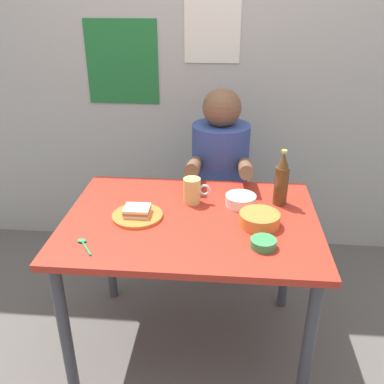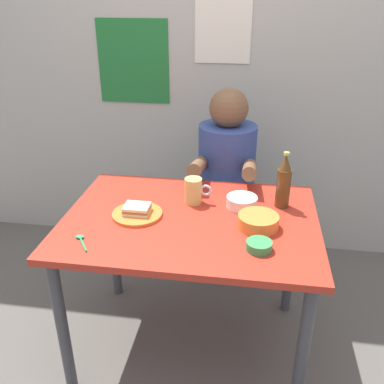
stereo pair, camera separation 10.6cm
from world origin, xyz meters
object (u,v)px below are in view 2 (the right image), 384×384
(dining_table, at_px, (190,236))
(soup_bowl_orange, at_px, (258,221))
(person_seated, at_px, (227,161))
(beer_bottle, at_px, (284,182))
(stool, at_px, (224,225))
(plate_orange, at_px, (137,214))
(sandwich, at_px, (137,209))
(beer_mug, at_px, (194,191))

(dining_table, height_order, soup_bowl_orange, soup_bowl_orange)
(person_seated, relative_size, beer_bottle, 2.75)
(stool, relative_size, beer_bottle, 1.72)
(person_seated, xyz_separation_m, beer_bottle, (0.29, -0.45, 0.09))
(plate_orange, bearing_deg, sandwich, 0.00)
(plate_orange, height_order, soup_bowl_orange, soup_bowl_orange)
(stool, distance_m, plate_orange, 0.83)
(beer_bottle, bearing_deg, beer_mug, -176.77)
(person_seated, relative_size, beer_mug, 5.71)
(dining_table, xyz_separation_m, stool, (0.11, 0.63, -0.30))
(sandwich, distance_m, soup_bowl_orange, 0.52)
(soup_bowl_orange, bearing_deg, sandwich, 177.55)
(dining_table, distance_m, stool, 0.71)
(sandwich, height_order, beer_mug, beer_mug)
(dining_table, height_order, stool, dining_table)
(person_seated, height_order, beer_mug, person_seated)
(stool, relative_size, person_seated, 0.63)
(person_seated, height_order, soup_bowl_orange, person_seated)
(soup_bowl_orange, bearing_deg, beer_bottle, 63.06)
(stool, distance_m, person_seated, 0.42)
(dining_table, bearing_deg, plate_orange, -176.37)
(dining_table, relative_size, sandwich, 10.00)
(person_seated, distance_m, plate_orange, 0.72)
(stool, xyz_separation_m, beer_mug, (-0.12, -0.48, 0.45))
(dining_table, relative_size, person_seated, 1.53)
(dining_table, height_order, plate_orange, plate_orange)
(stool, distance_m, sandwich, 0.84)
(beer_mug, distance_m, beer_bottle, 0.41)
(person_seated, bearing_deg, dining_table, -100.15)
(stool, bearing_deg, soup_bowl_orange, -74.87)
(plate_orange, bearing_deg, soup_bowl_orange, -2.45)
(person_seated, bearing_deg, beer_mug, -103.88)
(stool, bearing_deg, person_seated, -90.00)
(dining_table, height_order, sandwich, sandwich)
(stool, xyz_separation_m, plate_orange, (-0.34, -0.64, 0.40))
(beer_bottle, relative_size, soup_bowl_orange, 1.54)
(dining_table, distance_m, person_seated, 0.64)
(sandwich, distance_m, beer_mug, 0.28)
(sandwich, bearing_deg, plate_orange, 0.00)
(stool, height_order, beer_bottle, beer_bottle)
(dining_table, xyz_separation_m, sandwich, (-0.23, -0.01, 0.13))
(stool, distance_m, soup_bowl_orange, 0.81)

